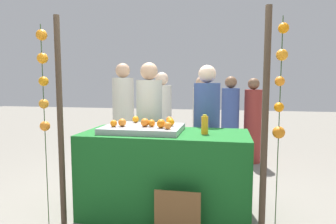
{
  "coord_description": "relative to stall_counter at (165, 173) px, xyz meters",
  "views": [
    {
      "loc": [
        0.61,
        -3.04,
        1.43
      ],
      "look_at": [
        0.0,
        0.15,
        1.09
      ],
      "focal_mm": 31.72,
      "sensor_mm": 36.0,
      "label": 1
    }
  ],
  "objects": [
    {
      "name": "ground_plane",
      "position": [
        0.0,
        0.0,
        -0.45
      ],
      "size": [
        24.0,
        24.0,
        0.0
      ],
      "primitive_type": "plane",
      "color": "gray"
    },
    {
      "name": "stall_counter",
      "position": [
        0.0,
        0.0,
        0.0
      ],
      "size": [
        1.74,
        0.8,
        0.89
      ],
      "primitive_type": "cube",
      "color": "#196023",
      "rests_on": "ground_plane"
    },
    {
      "name": "orange_tray",
      "position": [
        -0.25,
        0.01,
        0.48
      ],
      "size": [
        0.83,
        0.62,
        0.06
      ],
      "primitive_type": "cube",
      "color": "#9EA0A5",
      "rests_on": "stall_counter"
    },
    {
      "name": "orange_0",
      "position": [
        -0.14,
        -0.04,
        0.54
      ],
      "size": [
        0.08,
        0.08,
        0.08
      ],
      "primitive_type": "sphere",
      "color": "orange",
      "rests_on": "orange_tray"
    },
    {
      "name": "orange_1",
      "position": [
        -0.53,
        -0.12,
        0.54
      ],
      "size": [
        0.07,
        0.07,
        0.07
      ],
      "primitive_type": "sphere",
      "color": "orange",
      "rests_on": "orange_tray"
    },
    {
      "name": "orange_2",
      "position": [
        0.05,
        0.05,
        0.55
      ],
      "size": [
        0.08,
        0.08,
        0.08
      ],
      "primitive_type": "sphere",
      "color": "orange",
      "rests_on": "orange_tray"
    },
    {
      "name": "orange_3",
      "position": [
        -0.02,
        -0.11,
        0.55
      ],
      "size": [
        0.09,
        0.09,
        0.09
      ],
      "primitive_type": "sphere",
      "color": "orange",
      "rests_on": "orange_tray"
    },
    {
      "name": "orange_4",
      "position": [
        0.06,
        -0.17,
        0.54
      ],
      "size": [
        0.08,
        0.08,
        0.08
      ],
      "primitive_type": "sphere",
      "color": "orange",
      "rests_on": "orange_tray"
    },
    {
      "name": "orange_5",
      "position": [
        -0.4,
        0.23,
        0.55
      ],
      "size": [
        0.08,
        0.08,
        0.08
      ],
      "primitive_type": "sphere",
      "color": "orange",
      "rests_on": "orange_tray"
    },
    {
      "name": "orange_6",
      "position": [
        -0.45,
        -0.08,
        0.55
      ],
      "size": [
        0.08,
        0.08,
        0.08
      ],
      "primitive_type": "sphere",
      "color": "orange",
      "rests_on": "orange_tray"
    },
    {
      "name": "orange_7",
      "position": [
        -0.21,
        -0.05,
        0.55
      ],
      "size": [
        0.09,
        0.09,
        0.09
      ],
      "primitive_type": "sphere",
      "color": "orange",
      "rests_on": "orange_tray"
    },
    {
      "name": "orange_8",
      "position": [
        0.0,
        0.23,
        0.55
      ],
      "size": [
        0.08,
        0.08,
        0.08
      ],
      "primitive_type": "sphere",
      "color": "orange",
      "rests_on": "orange_tray"
    },
    {
      "name": "juice_bottle",
      "position": [
        0.42,
        -0.03,
        0.54
      ],
      "size": [
        0.07,
        0.07,
        0.2
      ],
      "color": "orange",
      "rests_on": "stall_counter"
    },
    {
      "name": "chalkboard_sign",
      "position": [
        0.22,
        -0.53,
        -0.22
      ],
      "size": [
        0.42,
        0.03,
        0.48
      ],
      "color": "brown",
      "rests_on": "ground_plane"
    },
    {
      "name": "vendor_left",
      "position": [
        -0.35,
        0.69,
        0.33
      ],
      "size": [
        0.34,
        0.34,
        1.67
      ],
      "color": "beige",
      "rests_on": "ground_plane"
    },
    {
      "name": "vendor_right",
      "position": [
        0.39,
        0.67,
        0.31
      ],
      "size": [
        0.33,
        0.33,
        1.63
      ],
      "color": "#384C8C",
      "rests_on": "ground_plane"
    },
    {
      "name": "crowd_person_0",
      "position": [
        0.18,
        2.45,
        0.26
      ],
      "size": [
        0.3,
        0.3,
        1.52
      ],
      "color": "beige",
      "rests_on": "ground_plane"
    },
    {
      "name": "crowd_person_1",
      "position": [
        1.1,
        2.31,
        0.25
      ],
      "size": [
        0.3,
        0.3,
        1.49
      ],
      "color": "maroon",
      "rests_on": "ground_plane"
    },
    {
      "name": "crowd_person_2",
      "position": [
        -0.99,
        1.5,
        0.35
      ],
      "size": [
        0.34,
        0.34,
        1.72
      ],
      "color": "beige",
      "rests_on": "ground_plane"
    },
    {
      "name": "crowd_person_3",
      "position": [
        0.71,
        2.19,
        0.26
      ],
      "size": [
        0.3,
        0.3,
        1.52
      ],
      "color": "#384C8C",
      "rests_on": "ground_plane"
    },
    {
      "name": "crowd_person_4",
      "position": [
        -0.4,
        1.7,
        0.29
      ],
      "size": [
        0.32,
        0.32,
        1.58
      ],
      "color": "beige",
      "rests_on": "ground_plane"
    },
    {
      "name": "canopy_post_left",
      "position": [
        -0.95,
        -0.44,
        0.58
      ],
      "size": [
        0.06,
        0.06,
        2.05
      ],
      "primitive_type": "cylinder",
      "color": "#473828",
      "rests_on": "ground_plane"
    },
    {
      "name": "canopy_post_right",
      "position": [
        0.95,
        -0.44,
        0.58
      ],
      "size": [
        0.06,
        0.06,
        2.05
      ],
      "primitive_type": "cylinder",
      "color": "#473828",
      "rests_on": "ground_plane"
    },
    {
      "name": "garland_strand_left",
      "position": [
        -1.09,
        -0.48,
        1.0
      ],
      "size": [
        0.11,
        0.1,
        1.96
      ],
      "color": "#2D4C23",
      "rests_on": "ground_plane"
    },
    {
      "name": "garland_strand_right",
      "position": [
        1.07,
        -0.43,
        0.94
      ],
      "size": [
        0.1,
        0.11,
        1.96
      ],
      "color": "#2D4C23",
      "rests_on": "ground_plane"
    }
  ]
}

